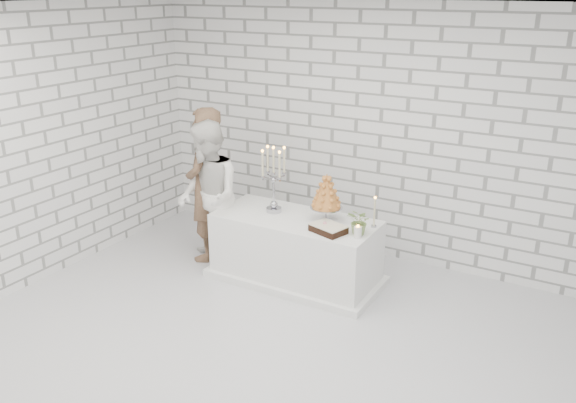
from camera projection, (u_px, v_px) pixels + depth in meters
The scene contains 13 objects.
ground at pixel (269, 353), 5.46m from camera, with size 6.00×5.00×0.01m, color silver.
ceiling at pixel (265, 7), 4.43m from camera, with size 6.00×5.00×0.01m, color white.
wall_back at pixel (380, 135), 6.98m from camera, with size 6.00×0.01×3.00m, color white.
wall_left at pixel (26, 150), 6.35m from camera, with size 0.01×5.00×3.00m, color white.
cake_table at pixel (296, 249), 6.69m from camera, with size 1.80×0.80×0.75m, color white.
groom at pixel (205, 185), 7.09m from camera, with size 0.67×0.44×1.84m, color brown.
bride at pixel (208, 197), 6.85m from camera, with size 0.85×0.66×1.74m, color white.
candelabra at pixel (274, 180), 6.61m from camera, with size 0.31×0.31×0.76m, color #A2A2AC, non-canonical shape.
croquembouche at pixel (326, 198), 6.37m from camera, with size 0.35×0.35×0.54m, color #935829, non-canonical shape.
chocolate_cake at pixel (328, 229), 6.17m from camera, with size 0.34×0.25×0.08m, color black.
pillar_candle at pixel (358, 232), 6.03m from camera, with size 0.08×0.08×0.12m, color white.
extra_taper at pixel (374, 213), 6.26m from camera, with size 0.06×0.06×0.32m, color beige.
flowers at pixel (360, 222), 6.08m from camera, with size 0.25×0.22×0.28m, color olive.
Camera 1 is at (2.47, -3.95, 3.17)m, focal length 37.47 mm.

